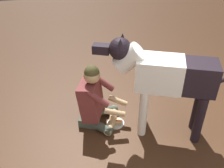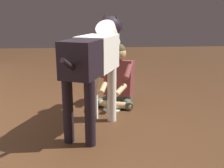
# 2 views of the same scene
# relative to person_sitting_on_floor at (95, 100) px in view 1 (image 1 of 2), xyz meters

# --- Properties ---
(ground_plane) EXTENTS (14.55, 14.55, 0.00)m
(ground_plane) POSITION_rel_person_sitting_on_floor_xyz_m (-0.86, 0.68, -0.36)
(ground_plane) COLOR #462A17
(person_sitting_on_floor) EXTENTS (0.70, 0.62, 0.88)m
(person_sitting_on_floor) POSITION_rel_person_sitting_on_floor_xyz_m (0.00, 0.00, 0.00)
(person_sitting_on_floor) COLOR #444F43
(person_sitting_on_floor) RESTS_ON ground
(large_dog) EXTENTS (1.51, 0.77, 1.29)m
(large_dog) POSITION_rel_person_sitting_on_floor_xyz_m (-0.78, 0.34, 0.46)
(large_dog) COLOR white
(large_dog) RESTS_ON ground
(hot_dog_on_plate) EXTENTS (0.24, 0.24, 0.06)m
(hot_dog_on_plate) POSITION_rel_person_sitting_on_floor_xyz_m (-0.26, 0.11, -0.34)
(hot_dog_on_plate) COLOR silver
(hot_dog_on_plate) RESTS_ON ground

